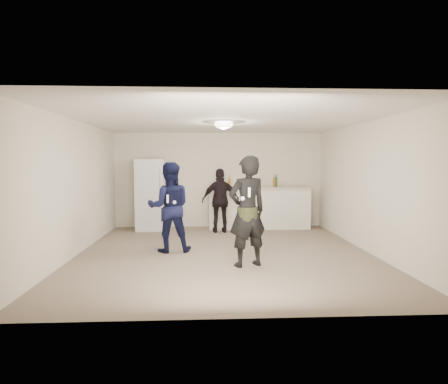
{
  "coord_description": "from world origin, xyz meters",
  "views": [
    {
      "loc": [
        -0.36,
        -6.98,
        1.71
      ],
      "look_at": [
        0.0,
        0.2,
        1.15
      ],
      "focal_mm": 30.0,
      "sensor_mm": 36.0,
      "label": 1
    }
  ],
  "objects_px": {
    "fridge": "(151,195)",
    "woman": "(247,211)",
    "man": "(169,207)",
    "shaker": "(217,184)",
    "spectator": "(221,201)",
    "counter": "(259,208)"
  },
  "relations": [
    {
      "from": "fridge",
      "to": "woman",
      "type": "distance_m",
      "value": 4.07
    },
    {
      "from": "man",
      "to": "fridge",
      "type": "bearing_deg",
      "value": -80.24
    },
    {
      "from": "fridge",
      "to": "shaker",
      "type": "relative_size",
      "value": 10.59
    },
    {
      "from": "fridge",
      "to": "spectator",
      "type": "distance_m",
      "value": 1.83
    },
    {
      "from": "fridge",
      "to": "man",
      "type": "height_order",
      "value": "fridge"
    },
    {
      "from": "shaker",
      "to": "counter",
      "type": "bearing_deg",
      "value": 4.87
    },
    {
      "from": "man",
      "to": "woman",
      "type": "height_order",
      "value": "woman"
    },
    {
      "from": "man",
      "to": "spectator",
      "type": "bearing_deg",
      "value": -125.2
    },
    {
      "from": "man",
      "to": "counter",
      "type": "bearing_deg",
      "value": -136.71
    },
    {
      "from": "fridge",
      "to": "counter",
      "type": "bearing_deg",
      "value": 1.44
    },
    {
      "from": "shaker",
      "to": "spectator",
      "type": "bearing_deg",
      "value": -80.62
    },
    {
      "from": "counter",
      "to": "spectator",
      "type": "height_order",
      "value": "spectator"
    },
    {
      "from": "spectator",
      "to": "shaker",
      "type": "bearing_deg",
      "value": -83.49
    },
    {
      "from": "shaker",
      "to": "woman",
      "type": "height_order",
      "value": "woman"
    },
    {
      "from": "counter",
      "to": "woman",
      "type": "xyz_separation_m",
      "value": [
        -0.71,
        -3.57,
        0.39
      ]
    },
    {
      "from": "fridge",
      "to": "woman",
      "type": "bearing_deg",
      "value": -59.28
    },
    {
      "from": "counter",
      "to": "fridge",
      "type": "distance_m",
      "value": 2.82
    },
    {
      "from": "counter",
      "to": "shaker",
      "type": "distance_m",
      "value": 1.28
    },
    {
      "from": "fridge",
      "to": "man",
      "type": "distance_m",
      "value": 2.5
    },
    {
      "from": "fridge",
      "to": "man",
      "type": "bearing_deg",
      "value": -73.82
    },
    {
      "from": "woman",
      "to": "spectator",
      "type": "xyz_separation_m",
      "value": [
        -0.32,
        3.04,
        -0.13
      ]
    },
    {
      "from": "woman",
      "to": "spectator",
      "type": "relative_size",
      "value": 1.16
    }
  ]
}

